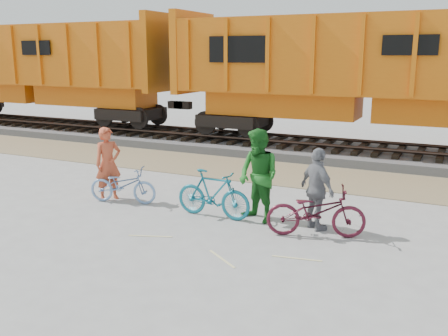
{
  "coord_description": "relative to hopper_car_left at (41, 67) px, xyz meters",
  "views": [
    {
      "loc": [
        4.45,
        -8.68,
        3.58
      ],
      "look_at": [
        -0.46,
        1.5,
        0.99
      ],
      "focal_mm": 40.0,
      "sensor_mm": 36.0,
      "label": 1
    }
  ],
  "objects": [
    {
      "name": "ballast_bed",
      "position": [
        13.59,
        0.0,
        -2.86
      ],
      "size": [
        120.0,
        4.0,
        0.3
      ],
      "primitive_type": "cube",
      "color": "slate",
      "rests_on": "ground"
    },
    {
      "name": "gravel_strip",
      "position": [
        13.59,
        -3.5,
        -3.0
      ],
      "size": [
        120.0,
        3.0,
        0.02
      ],
      "primitive_type": "cube",
      "color": "#8F7E59",
      "rests_on": "ground"
    },
    {
      "name": "bicycle_teal",
      "position": [
        13.18,
        -8.16,
        -2.47
      ],
      "size": [
        1.81,
        0.54,
        1.08
      ],
      "primitive_type": "imported",
      "rotation": [
        0.0,
        0.0,
        1.55
      ],
      "color": "#12667A",
      "rests_on": "ground"
    },
    {
      "name": "hopper_car_left",
      "position": [
        0.0,
        0.0,
        0.0
      ],
      "size": [
        14.0,
        3.13,
        4.65
      ],
      "color": "black",
      "rests_on": "track"
    },
    {
      "name": "person_solo",
      "position": [
        10.17,
        -8.02,
        -2.09
      ],
      "size": [
        0.72,
        0.8,
        1.83
      ],
      "primitive_type": "imported",
      "rotation": [
        0.0,
        0.0,
        1.03
      ],
      "color": "#BF4B2C",
      "rests_on": "ground"
    },
    {
      "name": "bicycle_maroon",
      "position": [
        15.57,
        -8.35,
        -2.49
      ],
      "size": [
        2.07,
        1.28,
        1.03
      ],
      "primitive_type": "imported",
      "rotation": [
        0.0,
        0.0,
        1.9
      ],
      "color": "#4A1321",
      "rests_on": "ground"
    },
    {
      "name": "ground",
      "position": [
        13.59,
        -9.0,
        -3.01
      ],
      "size": [
        120.0,
        120.0,
        0.0
      ],
      "primitive_type": "plane",
      "color": "#9E9E99",
      "rests_on": "ground"
    },
    {
      "name": "bicycle_blue",
      "position": [
        10.67,
        -8.12,
        -2.56
      ],
      "size": [
        1.79,
        0.96,
        0.89
      ],
      "primitive_type": "imported",
      "rotation": [
        0.0,
        0.0,
        1.8
      ],
      "color": "#7297C9",
      "rests_on": "ground"
    },
    {
      "name": "hopper_car_center",
      "position": [
        15.0,
        0.0,
        0.0
      ],
      "size": [
        14.0,
        3.13,
        4.65
      ],
      "color": "black",
      "rests_on": "track"
    },
    {
      "name": "track",
      "position": [
        13.59,
        0.0,
        -2.53
      ],
      "size": [
        120.0,
        2.6,
        0.24
      ],
      "color": "black",
      "rests_on": "ballast_bed"
    },
    {
      "name": "person_woman",
      "position": [
        15.47,
        -7.95,
        -2.14
      ],
      "size": [
        1.06,
        0.96,
        1.73
      ],
      "primitive_type": "imported",
      "rotation": [
        0.0,
        0.0,
        2.48
      ],
      "color": "gray",
      "rests_on": "ground"
    },
    {
      "name": "person_man",
      "position": [
        14.18,
        -7.96,
        -1.99
      ],
      "size": [
        1.23,
        1.13,
        2.03
      ],
      "primitive_type": "imported",
      "rotation": [
        0.0,
        0.0,
        -0.46
      ],
      "color": "#1C651E",
      "rests_on": "ground"
    }
  ]
}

